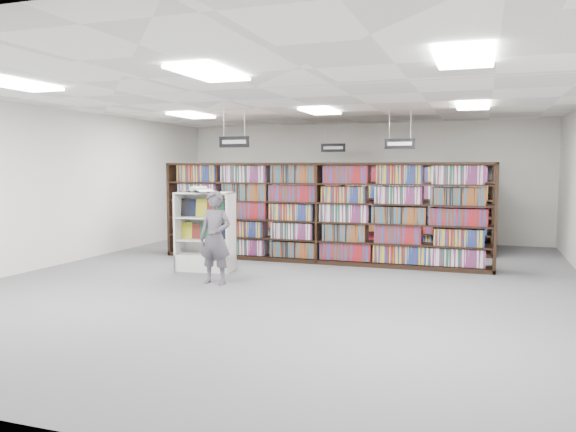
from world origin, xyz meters
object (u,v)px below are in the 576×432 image
(shopper, at_px, (215,238))
(open_book, at_px, (199,191))
(bookshelf_row_near, at_px, (320,213))
(endcap_display, at_px, (206,244))

(shopper, bearing_deg, open_book, 131.02)
(open_book, distance_m, shopper, 1.50)
(bookshelf_row_near, bearing_deg, shopper, -112.04)
(open_book, bearing_deg, endcap_display, 71.64)
(endcap_display, relative_size, open_book, 1.90)
(bookshelf_row_near, height_order, shopper, bookshelf_row_near)
(endcap_display, bearing_deg, open_book, -136.33)
(endcap_display, distance_m, open_book, 1.05)
(bookshelf_row_near, xyz_separation_m, endcap_display, (-1.84, -1.60, -0.54))
(bookshelf_row_near, relative_size, endcap_display, 4.58)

